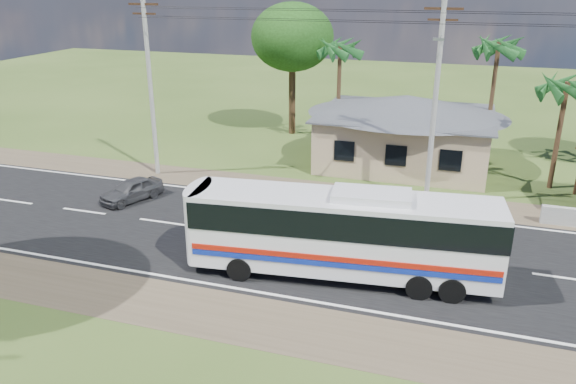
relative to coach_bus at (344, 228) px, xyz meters
The scene contains 10 objects.
ground 3.29m from the coach_bus, 101.28° to the left, with size 120.00×120.00×0.00m, color #314819.
road 3.28m from the coach_bus, 101.28° to the left, with size 120.00×16.00×0.03m.
house 15.49m from the coach_bus, 88.13° to the left, with size 12.40×10.00×5.00m.
utility_poles 9.92m from the coach_bus, 76.36° to the left, with size 32.80×2.22×11.00m.
palm_near 16.61m from the coach_bus, 56.25° to the left, with size 2.80×2.80×6.70m.
palm_mid 19.47m from the coach_bus, 72.97° to the left, with size 2.80×2.80×8.20m.
palm_far 19.56m from the coach_bus, 103.67° to the left, with size 2.80×2.80×7.70m.
tree_behind_house 22.73m from the coach_bus, 112.53° to the left, with size 6.00×6.00×9.61m.
coach_bus is the anchor object (origin of this frame).
small_car 13.40m from the coach_bus, 159.85° to the left, with size 1.40×3.48×1.19m, color #313134.
Camera 1 is at (4.42, -21.95, 11.14)m, focal length 35.00 mm.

